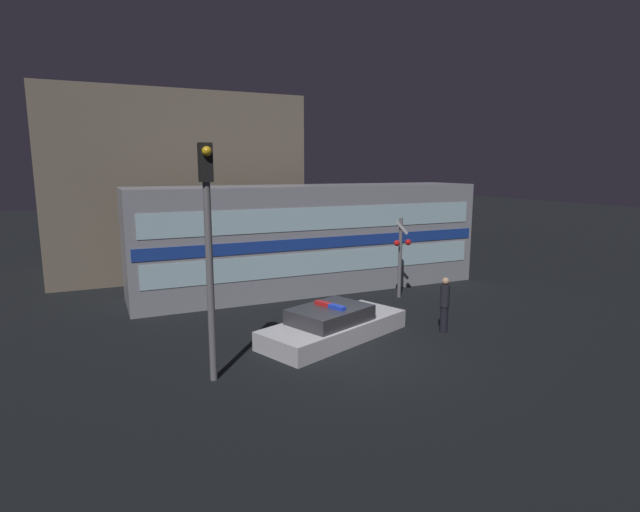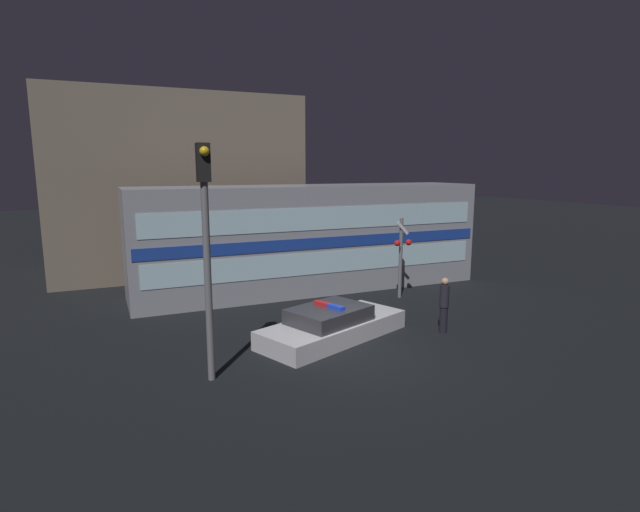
% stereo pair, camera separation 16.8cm
% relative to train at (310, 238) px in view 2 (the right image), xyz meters
% --- Properties ---
extents(ground_plane, '(120.00, 120.00, 0.00)m').
position_rel_train_xyz_m(ground_plane, '(-1.93, -7.95, -2.26)').
color(ground_plane, black).
extents(train, '(15.14, 3.20, 4.51)m').
position_rel_train_xyz_m(train, '(0.00, 0.00, 0.00)').
color(train, gray).
rests_on(train, ground_plane).
extents(police_car, '(5.32, 3.60, 1.16)m').
position_rel_train_xyz_m(police_car, '(-1.95, -6.32, -1.84)').
color(police_car, silver).
rests_on(police_car, ground_plane).
extents(pedestrian, '(0.30, 0.30, 1.81)m').
position_rel_train_xyz_m(pedestrian, '(1.58, -7.27, -1.33)').
color(pedestrian, black).
rests_on(pedestrian, ground_plane).
extents(crossing_signal_near, '(0.78, 0.34, 3.27)m').
position_rel_train_xyz_m(crossing_signal_near, '(2.74, -2.98, -0.41)').
color(crossing_signal_near, slate).
rests_on(crossing_signal_near, ground_plane).
extents(traffic_light_corner, '(0.30, 0.46, 5.83)m').
position_rel_train_xyz_m(traffic_light_corner, '(-6.04, -7.85, 1.32)').
color(traffic_light_corner, slate).
rests_on(traffic_light_corner, ground_plane).
extents(building_left, '(11.96, 6.35, 8.74)m').
position_rel_train_xyz_m(building_left, '(-4.60, 7.01, 2.11)').
color(building_left, '#726656').
rests_on(building_left, ground_plane).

